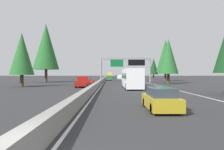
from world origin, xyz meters
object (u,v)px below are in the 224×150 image
at_px(pickup_near_right, 120,77).
at_px(box_truck_mid_center, 110,75).
at_px(conifer_right_near, 168,56).
at_px(sign_gantry_overhead, 126,63).
at_px(oncoming_near, 83,82).
at_px(conifer_right_mid, 165,56).
at_px(sedan_far_left, 161,100).
at_px(sedan_near_center, 130,78).
at_px(sedan_distant_b, 117,77).
at_px(sedan_mid_left, 110,77).
at_px(conifer_right_far, 154,66).
at_px(oncoming_far, 89,81).
at_px(conifer_left_near, 46,47).
at_px(minivan_mid_right, 109,78).
at_px(bus_far_right, 131,78).
at_px(conifer_left_foreground, 22,54).

relative_size(pickup_near_right, box_truck_mid_center, 0.66).
bearing_deg(conifer_right_near, sign_gantry_overhead, 67.84).
relative_size(oncoming_near, conifer_right_mid, 0.44).
relative_size(sedan_far_left, sedan_near_center, 1.00).
xyz_separation_m(box_truck_mid_center, sedan_distant_b, (-2.10, -3.74, -0.93)).
bearing_deg(box_truck_mid_center, sign_gantry_overhead, -176.18).
relative_size(sedan_mid_left, sedan_near_center, 1.00).
relative_size(sedan_near_center, conifer_right_far, 0.50).
distance_m(sign_gantry_overhead, oncoming_far, 10.60).
bearing_deg(oncoming_far, conifer_left_near, -123.73).
bearing_deg(conifer_right_near, minivan_mid_right, 31.49).
xyz_separation_m(sedan_near_center, sedan_distant_b, (41.40, 3.51, 0.00)).
height_order(sedan_distant_b, conifer_right_near, conifer_right_near).
height_order(bus_far_right, oncoming_near, bus_far_right).
relative_size(sedan_near_center, conifer_left_foreground, 0.46).
height_order(bus_far_right, conifer_left_foreground, conifer_left_foreground).
height_order(bus_far_right, conifer_right_far, conifer_right_far).
relative_size(sedan_mid_left, conifer_left_near, 0.28).
bearing_deg(sedan_far_left, sign_gantry_overhead, -1.08).
height_order(pickup_near_right, box_truck_mid_center, box_truck_mid_center).
xyz_separation_m(minivan_mid_right, conifer_right_mid, (-6.19, -17.55, 6.84)).
xyz_separation_m(sign_gantry_overhead, conifer_right_near, (-3.87, -9.51, 1.30)).
xyz_separation_m(conifer_right_near, conifer_left_foreground, (-11.57, 29.28, -0.49)).
bearing_deg(conifer_right_far, pickup_near_right, 127.23).
distance_m(oncoming_near, conifer_right_near, 22.53).
height_order(sedan_near_center, conifer_right_near, conifer_right_near).
distance_m(bus_far_right, oncoming_far, 17.31).
xyz_separation_m(minivan_mid_right, sedan_distant_b, (44.04, -3.85, -0.27)).
bearing_deg(sign_gantry_overhead, conifer_right_far, -21.31).
height_order(sign_gantry_overhead, conifer_left_foreground, conifer_left_foreground).
bearing_deg(sedan_far_left, sedan_distant_b, -0.08).
height_order(sign_gantry_overhead, oncoming_near, sign_gantry_overhead).
distance_m(conifer_right_near, conifer_right_far, 40.73).
bearing_deg(oncoming_near, conifer_left_foreground, -91.22).
height_order(sedan_near_center, conifer_right_mid, conifer_right_mid).
bearing_deg(conifer_right_near, sedan_far_left, 164.03).
relative_size(sedan_distant_b, conifer_right_far, 0.50).
bearing_deg(conifer_right_near, conifer_right_mid, -12.20).
height_order(pickup_near_right, sedan_mid_left, pickup_near_right).
bearing_deg(conifer_left_foreground, bus_far_right, -100.20).
distance_m(box_truck_mid_center, oncoming_far, 68.96).
xyz_separation_m(sedan_near_center, oncoming_near, (-37.24, 11.81, 0.23)).
distance_m(sedan_mid_left, minivan_mid_right, 27.35).
height_order(sedan_distant_b, oncoming_far, same).
height_order(sedan_mid_left, sedan_near_center, same).
distance_m(sedan_mid_left, conifer_left_near, 45.90).
relative_size(pickup_near_right, conifer_right_far, 0.63).
distance_m(sign_gantry_overhead, sedan_far_left, 39.97).
bearing_deg(sedan_near_center, sign_gantry_overhead, 172.32).
bearing_deg(sign_gantry_overhead, sedan_near_center, -7.68).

